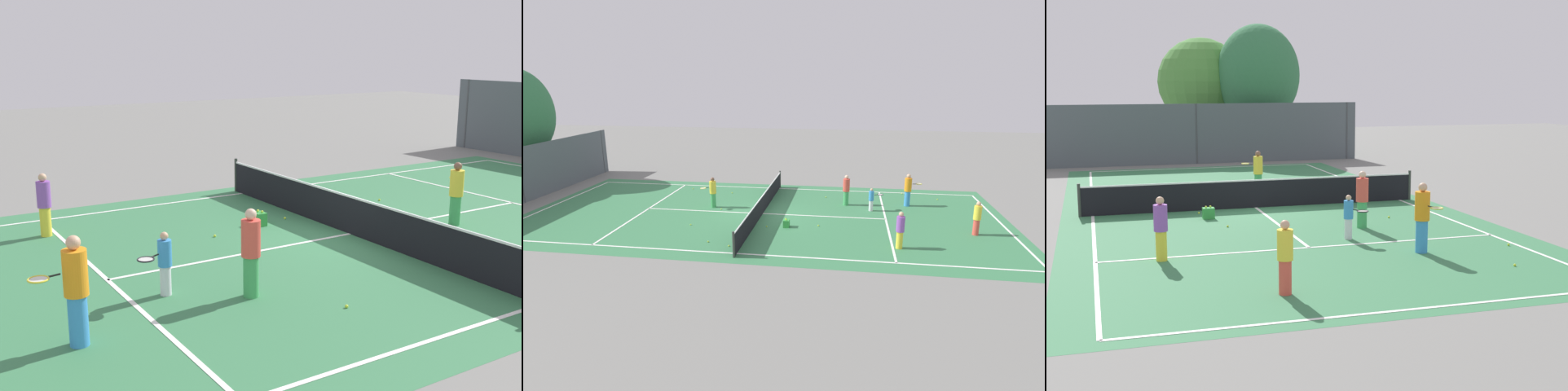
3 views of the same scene
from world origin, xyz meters
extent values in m
plane|color=slate|center=(0.00, 0.00, 0.00)|extent=(80.00, 80.00, 0.00)
cube|color=#387A4C|center=(0.00, 0.00, 0.00)|extent=(13.00, 25.00, 0.00)
cube|color=white|center=(-5.50, 0.00, 0.01)|extent=(0.10, 24.00, 0.01)
cube|color=white|center=(5.50, 0.00, 0.01)|extent=(0.10, 24.00, 0.01)
cube|color=white|center=(0.00, -12.00, 0.01)|extent=(11.00, 0.10, 0.01)
cube|color=white|center=(0.00, 12.00, 0.01)|extent=(11.00, 0.10, 0.01)
cube|color=white|center=(0.00, -6.40, 0.01)|extent=(11.00, 0.10, 0.01)
cube|color=white|center=(0.00, 6.40, 0.01)|extent=(11.00, 0.10, 0.01)
cube|color=white|center=(0.00, 0.00, 0.01)|extent=(0.10, 12.80, 0.01)
cylinder|color=#333833|center=(-5.90, 0.00, 0.55)|extent=(0.10, 0.10, 1.10)
cylinder|color=#333833|center=(5.90, 0.00, 0.55)|extent=(0.10, 0.10, 1.10)
cube|color=black|center=(0.00, 0.00, 0.47)|extent=(11.80, 0.03, 0.95)
cube|color=white|center=(0.00, 0.00, 0.97)|extent=(11.80, 0.04, 0.05)
cube|color=#515B60|center=(0.00, 14.00, 1.60)|extent=(18.00, 0.06, 3.20)
cylinder|color=#3F4447|center=(0.00, 14.00, 1.60)|extent=(0.12, 0.12, 3.20)
cylinder|color=#3F4447|center=(8.50, 14.00, 1.60)|extent=(0.12, 0.12, 3.20)
cylinder|color=brown|center=(1.07, 19.00, 1.22)|extent=(0.42, 0.42, 2.43)
sphere|color=#4C8E3D|center=(1.07, 19.00, 4.36)|extent=(5.13, 5.13, 5.13)
cylinder|color=brown|center=(4.11, 17.03, 1.27)|extent=(0.28, 0.28, 2.53)
ellipsoid|color=#337547|center=(4.11, 17.03, 4.72)|extent=(4.87, 4.30, 5.84)
cylinder|color=#3FA559|center=(0.78, 2.95, 0.40)|extent=(0.29, 0.29, 0.80)
cylinder|color=yellow|center=(0.78, 2.95, 1.14)|extent=(0.36, 0.36, 0.70)
sphere|color=brown|center=(0.78, 2.95, 1.60)|extent=(0.22, 0.22, 0.22)
cylinder|color=black|center=(0.55, 3.18, 1.18)|extent=(0.16, 0.16, 0.03)
torus|color=yellow|center=(0.37, 3.36, 1.18)|extent=(0.47, 0.47, 0.03)
cylinder|color=silver|center=(0.37, 3.36, 1.18)|extent=(0.39, 0.39, 0.00)
cylinder|color=#3FA559|center=(2.31, -4.35, 0.41)|extent=(0.30, 0.30, 0.81)
cylinder|color=#E54C3F|center=(2.31, -4.35, 1.17)|extent=(0.37, 0.37, 0.71)
sphere|color=beige|center=(2.31, -4.35, 1.63)|extent=(0.22, 0.22, 0.22)
cylinder|color=#E54C3F|center=(-1.72, -10.29, 0.37)|extent=(0.27, 0.27, 0.74)
cylinder|color=yellow|center=(-1.72, -10.29, 1.06)|extent=(0.34, 0.34, 0.65)
sphere|color=tan|center=(-1.72, -10.29, 1.49)|extent=(0.20, 0.20, 0.20)
cylinder|color=yellow|center=(-3.91, -6.65, 0.38)|extent=(0.28, 0.28, 0.75)
cylinder|color=purple|center=(-3.91, -6.65, 1.08)|extent=(0.35, 0.35, 0.66)
sphere|color=tan|center=(-3.91, -6.65, 1.51)|extent=(0.20, 0.20, 0.20)
cylinder|color=#388CD8|center=(2.64, -7.75, 0.43)|extent=(0.31, 0.31, 0.86)
cylinder|color=orange|center=(2.64, -7.75, 1.23)|extent=(0.39, 0.39, 0.75)
sphere|color=tan|center=(2.64, -7.75, 1.72)|extent=(0.23, 0.23, 0.23)
cylinder|color=black|center=(2.71, -8.09, 1.27)|extent=(0.07, 0.20, 0.03)
torus|color=yellow|center=(2.75, -8.33, 1.27)|extent=(0.38, 0.38, 0.03)
cylinder|color=silver|center=(2.75, -8.33, 1.27)|extent=(0.32, 0.32, 0.00)
cylinder|color=silver|center=(1.37, -5.70, 0.29)|extent=(0.22, 0.22, 0.59)
cylinder|color=#388CD8|center=(1.37, -5.70, 0.85)|extent=(0.27, 0.27, 0.52)
sphere|color=tan|center=(1.37, -5.70, 1.18)|extent=(0.16, 0.16, 0.16)
cylinder|color=black|center=(1.50, -5.95, 0.87)|extent=(0.12, 0.19, 0.03)
torus|color=black|center=(1.61, -6.18, 0.87)|extent=(0.44, 0.44, 0.03)
cylinder|color=silver|center=(1.61, -6.18, 0.87)|extent=(0.37, 0.37, 0.00)
cube|color=green|center=(-1.92, -1.55, 0.18)|extent=(0.37, 0.28, 0.36)
sphere|color=#CCE533|center=(-1.99, -1.55, 0.39)|extent=(0.07, 0.07, 0.07)
sphere|color=#CCE533|center=(-1.84, -1.51, 0.39)|extent=(0.07, 0.07, 0.07)
sphere|color=#CCE533|center=(4.53, 5.51, 0.03)|extent=(0.07, 0.07, 0.07)
sphere|color=#CCE533|center=(-2.37, 3.12, 0.03)|extent=(0.07, 0.07, 0.07)
sphere|color=#CCE533|center=(-2.09, -0.61, 0.03)|extent=(0.07, 0.07, 0.07)
sphere|color=#CCE533|center=(-4.79, 0.52, 0.03)|extent=(0.07, 0.07, 0.07)
sphere|color=#CCE533|center=(-4.44, 1.55, 0.03)|extent=(0.07, 0.07, 0.07)
sphere|color=#CCE533|center=(0.39, 2.39, 0.03)|extent=(0.07, 0.07, 0.07)
sphere|color=#CCE533|center=(4.18, -9.70, 0.03)|extent=(0.07, 0.07, 0.07)
sphere|color=#CCE533|center=(3.86, 2.72, 0.03)|extent=(0.07, 0.07, 0.07)
sphere|color=#CCE533|center=(-1.58, -3.08, 0.03)|extent=(0.07, 0.07, 0.07)
sphere|color=#CCE533|center=(3.72, -3.15, 0.03)|extent=(0.07, 0.07, 0.07)
sphere|color=#CCE533|center=(5.24, -7.76, 0.03)|extent=(0.07, 0.07, 0.07)
camera|label=1|loc=(12.31, -10.32, 4.67)|focal=44.55mm
camera|label=2|loc=(-21.57, -4.38, 6.95)|focal=29.89mm
camera|label=3|loc=(-5.52, -24.35, 4.45)|focal=49.58mm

